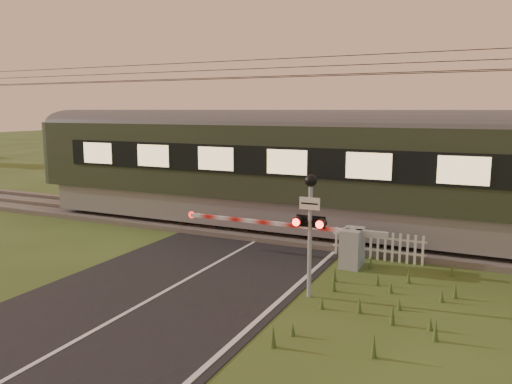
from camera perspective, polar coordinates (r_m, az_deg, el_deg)
The scene contains 7 objects.
ground at distance 12.74m, azimuth -9.68°, elevation -10.85°, with size 160.00×160.00×0.00m, color #37461B.
road at distance 12.55m, azimuth -10.23°, elevation -11.13°, with size 6.00×140.00×0.03m.
track_bed at distance 18.19m, azimuth 2.11°, elevation -4.32°, with size 140.00×3.40×0.39m.
overhead_wires at distance 17.72m, azimuth 2.22°, elevation 13.75°, with size 120.00×0.62×0.62m.
boom_gate at distance 14.40m, azimuth 9.86°, elevation -5.92°, with size 6.40×0.84×1.12m.
crossing_signal at distance 11.57m, azimuth 6.22°, elevation -2.48°, with size 0.74×0.33×2.92m.
picket_fence at distance 15.16m, azimuth 13.77°, elevation -5.96°, with size 2.74×0.07×0.86m.
Camera 1 is at (6.92, -9.76, 4.39)m, focal length 35.00 mm.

